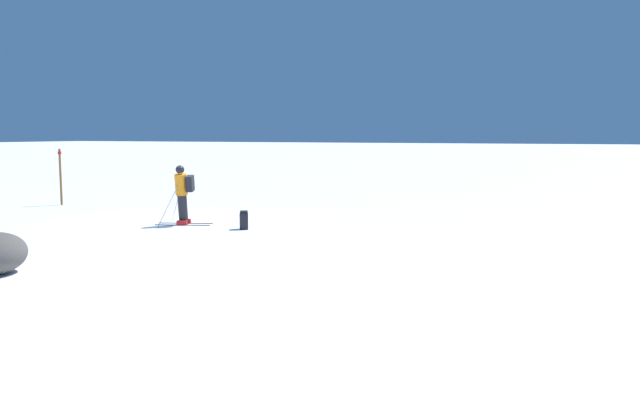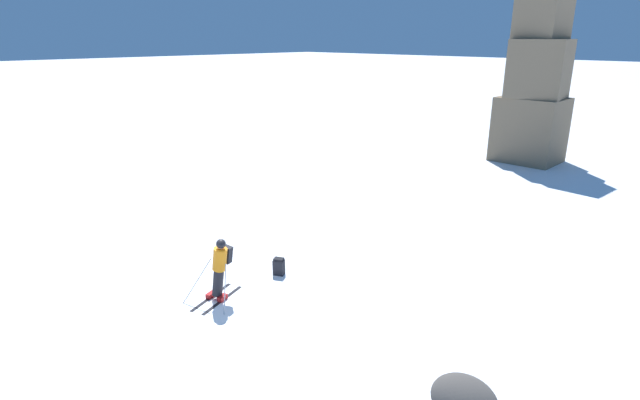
% 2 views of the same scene
% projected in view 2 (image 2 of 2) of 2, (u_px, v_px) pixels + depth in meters
% --- Properties ---
extents(ground_plane, '(300.00, 300.00, 0.00)m').
position_uv_depth(ground_plane, '(221.00, 301.00, 12.71)').
color(ground_plane, white).
extents(skier, '(1.25, 1.66, 1.73)m').
position_uv_depth(skier, '(220.00, 266.00, 12.50)').
color(skier, black).
rests_on(skier, ground).
extents(rock_pillar, '(3.20, 2.81, 9.69)m').
position_uv_depth(rock_pillar, '(536.00, 84.00, 25.76)').
color(rock_pillar, '#7A664C').
rests_on(rock_pillar, ground).
extents(spare_backpack, '(0.37, 0.33, 0.50)m').
position_uv_depth(spare_backpack, '(279.00, 267.00, 14.07)').
color(spare_backpack, black).
rests_on(spare_backpack, ground).
extents(exposed_boulder_0, '(1.20, 1.02, 0.78)m').
position_uv_depth(exposed_boulder_0, '(464.00, 400.00, 8.71)').
color(exposed_boulder_0, '#4C4742').
rests_on(exposed_boulder_0, ground).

